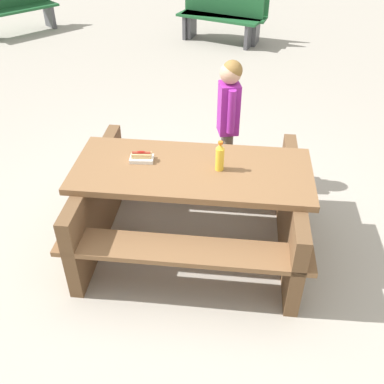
{
  "coord_description": "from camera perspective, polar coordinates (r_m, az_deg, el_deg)",
  "views": [
    {
      "loc": [
        -0.77,
        2.68,
        2.58
      ],
      "look_at": [
        0.0,
        0.0,
        0.52
      ],
      "focal_mm": 41.49,
      "sensor_mm": 36.0,
      "label": 1
    }
  ],
  "objects": [
    {
      "name": "picnic_table",
      "position": [
        3.51,
        0.0,
        -1.05
      ],
      "size": [
        2.01,
        1.68,
        0.75
      ],
      "color": "brown",
      "rests_on": "ground"
    },
    {
      "name": "soda_bottle",
      "position": [
        3.27,
        3.6,
        4.54
      ],
      "size": [
        0.06,
        0.06,
        0.24
      ],
      "color": "yellow",
      "rests_on": "picnic_table"
    },
    {
      "name": "park_bench_mid",
      "position": [
        9.48,
        -21.71,
        21.13
      ],
      "size": [
        1.12,
        1.49,
        0.85
      ],
      "color": "#1E592D",
      "rests_on": "ground"
    },
    {
      "name": "park_bench_far",
      "position": [
        8.41,
        3.64,
        21.69
      ],
      "size": [
        1.55,
        0.69,
        0.85
      ],
      "color": "#1E592D",
      "rests_on": "ground"
    },
    {
      "name": "ground_plane",
      "position": [
        3.8,
        0.0,
        -6.39
      ],
      "size": [
        30.0,
        30.0,
        0.0
      ],
      "primitive_type": "plane",
      "color": "#ADA599",
      "rests_on": "ground"
    },
    {
      "name": "child_in_coat",
      "position": [
        4.11,
        4.76,
        10.59
      ],
      "size": [
        0.24,
        0.29,
        1.25
      ],
      "color": "brown",
      "rests_on": "ground"
    },
    {
      "name": "park_bench_near",
      "position": [
        8.52,
        4.27,
        21.87
      ],
      "size": [
        1.52,
        0.48,
        0.85
      ],
      "color": "#1E592D",
      "rests_on": "ground"
    },
    {
      "name": "hotdog_tray",
      "position": [
        3.43,
        -6.49,
        4.48
      ],
      "size": [
        0.2,
        0.15,
        0.08
      ],
      "color": "white",
      "rests_on": "picnic_table"
    }
  ]
}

